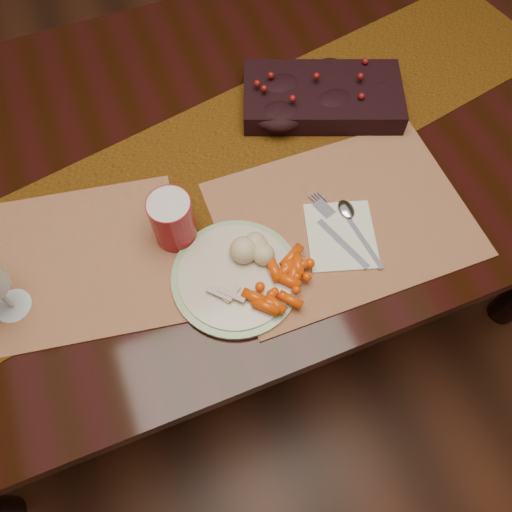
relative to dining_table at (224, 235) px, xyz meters
name	(u,v)px	position (x,y,z in m)	size (l,w,h in m)	color
floor	(230,288)	(0.00, 0.00, -0.38)	(5.00, 5.00, 0.00)	black
dining_table	(224,235)	(0.00, 0.00, 0.00)	(1.80, 1.00, 0.75)	black
table_runner	(241,151)	(0.05, -0.03, 0.38)	(1.57, 0.32, 0.00)	#3A2402
centerpiece	(323,94)	(0.26, 0.02, 0.41)	(0.34, 0.18, 0.07)	black
placemat_main	(343,219)	(0.18, -0.26, 0.38)	(0.48, 0.35, 0.00)	#99573C
placemat_second	(62,264)	(-0.36, -0.15, 0.38)	(0.44, 0.32, 0.00)	brown
dinner_plate	(236,277)	(-0.06, -0.30, 0.39)	(0.24, 0.24, 0.01)	beige
baby_carrots	(280,283)	(0.00, -0.35, 0.41)	(0.12, 0.10, 0.02)	#DD3E04
mashed_potatoes	(248,247)	(-0.03, -0.27, 0.42)	(0.09, 0.07, 0.05)	tan
turkey_shreds	(230,295)	(-0.09, -0.34, 0.40)	(0.06, 0.05, 0.01)	tan
napkin	(341,236)	(0.15, -0.29, 0.38)	(0.13, 0.15, 0.01)	silver
fork	(338,235)	(0.15, -0.29, 0.39)	(0.03, 0.17, 0.00)	silver
spoon	(359,232)	(0.19, -0.30, 0.39)	(0.03, 0.15, 0.00)	silver
red_cup	(173,220)	(-0.14, -0.17, 0.43)	(0.08, 0.08, 0.11)	maroon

